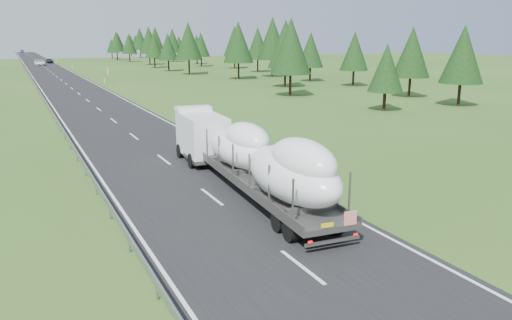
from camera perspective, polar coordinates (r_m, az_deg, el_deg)
name	(u,v)px	position (r m, az deg, el deg)	size (l,w,h in m)	color
ground	(302,267)	(18.40, 5.27, -12.10)	(400.00, 400.00, 0.00)	#31541C
road_surface	(57,76)	(114.69, -21.83, 8.85)	(10.00, 400.00, 0.02)	black
guardrail	(29,74)	(114.32, -24.53, 8.88)	(0.10, 400.00, 0.76)	slate
marker_posts	(63,62)	(169.93, -21.18, 10.40)	(0.13, 350.08, 1.00)	silver
highway_sign	(108,73)	(95.62, -16.58, 9.54)	(0.08, 0.90, 2.60)	slate
tree_line_right	(228,43)	(119.53, -3.28, 13.21)	(27.01, 290.78, 12.35)	black
boat_truck	(250,154)	(26.18, -0.68, 0.72)	(3.49, 18.56, 3.92)	white
distant_van	(40,63)	(161.61, -23.47, 10.17)	(2.80, 6.08, 1.69)	white
distant_car_dark	(50,61)	(175.22, -22.52, 10.43)	(1.83, 4.56, 1.55)	black
distant_car_blue	(22,51)	(308.52, -25.16, 11.20)	(1.50, 4.30, 1.42)	#172141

